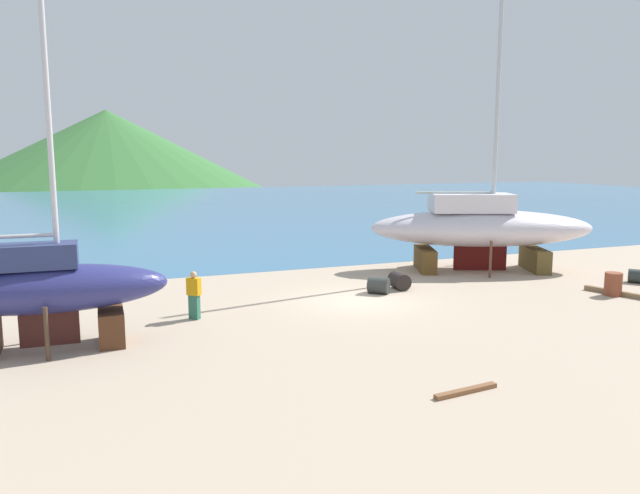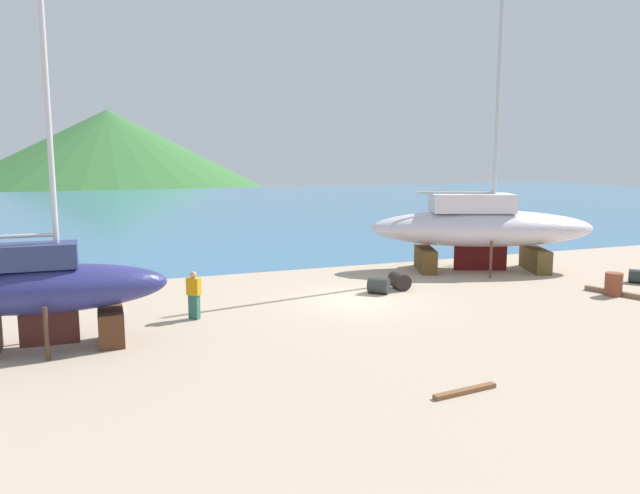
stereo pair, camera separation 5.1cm
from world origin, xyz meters
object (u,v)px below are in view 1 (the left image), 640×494
at_px(sailboat_mid_port, 480,227).
at_px(barrel_rust_far, 639,276).
at_px(barrel_ochre, 613,284).
at_px(sailboat_far_slipway, 46,289).
at_px(worker, 194,295).
at_px(barrel_by_slipway, 379,285).
at_px(barrel_tipped_left, 399,281).

distance_m(sailboat_mid_port, barrel_rust_far, 6.97).
bearing_deg(barrel_ochre, sailboat_far_slipway, 177.94).
height_order(sailboat_far_slipway, sailboat_mid_port, sailboat_mid_port).
height_order(worker, barrel_ochre, worker).
distance_m(barrel_by_slipway, barrel_tipped_left, 1.21).
bearing_deg(barrel_tipped_left, sailboat_far_slipway, -165.67).
bearing_deg(barrel_rust_far, barrel_by_slipway, 168.57).
relative_size(barrel_by_slipway, barrel_ochre, 0.88).
height_order(sailboat_mid_port, barrel_rust_far, sailboat_mid_port).
xyz_separation_m(barrel_ochre, barrel_rust_far, (2.89, 1.34, -0.16)).
height_order(sailboat_far_slipway, barrel_rust_far, sailboat_far_slipway).
relative_size(sailboat_far_slipway, sailboat_mid_port, 0.67).
height_order(barrel_by_slipway, barrel_rust_far, barrel_by_slipway).
relative_size(sailboat_mid_port, barrel_rust_far, 18.97).
bearing_deg(worker, barrel_rust_far, -50.33).
distance_m(worker, barrel_ochre, 15.91).
bearing_deg(barrel_ochre, barrel_rust_far, 24.94).
bearing_deg(worker, barrel_tipped_left, -36.56).
distance_m(worker, barrel_rust_far, 18.65).
bearing_deg(sailboat_mid_port, barrel_ochre, -53.30).
height_order(worker, barrel_tipped_left, worker).
bearing_deg(sailboat_far_slipway, sailboat_mid_port, 18.10).
xyz_separation_m(worker, barrel_rust_far, (18.61, -1.11, -0.54)).
bearing_deg(sailboat_mid_port, barrel_by_slipway, -136.32).
xyz_separation_m(worker, barrel_tipped_left, (8.54, 1.56, -0.50)).
bearing_deg(barrel_rust_far, barrel_tipped_left, 165.16).
bearing_deg(worker, sailboat_mid_port, -31.64).
xyz_separation_m(barrel_by_slipway, barrel_tipped_left, (1.14, 0.40, 0.01)).
relative_size(worker, barrel_tipped_left, 1.81).
xyz_separation_m(worker, barrel_ochre, (15.72, -2.45, -0.38)).
distance_m(sailboat_far_slipway, sailboat_mid_port, 19.20).
bearing_deg(sailboat_far_slipway, barrel_tipped_left, 15.58).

